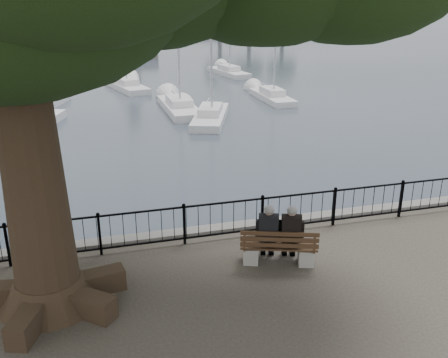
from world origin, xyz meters
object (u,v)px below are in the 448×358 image
object	(u,v)px
person_right	(290,235)
lion_monument	(128,38)
bench	(279,251)
person_left	(268,235)

from	to	relation	value
person_right	lion_monument	size ratio (longest dim) A/B	0.17
bench	lion_monument	distance (m)	48.95
bench	person_left	size ratio (longest dim) A/B	1.25
lion_monument	person_left	bearing A→B (deg)	-91.56
bench	person_right	bearing A→B (deg)	1.81
bench	lion_monument	size ratio (longest dim) A/B	0.21
person_right	lion_monument	world-z (taller)	lion_monument
person_left	lion_monument	size ratio (longest dim) A/B	0.17
bench	person_right	world-z (taller)	person_right
person_right	lion_monument	bearing A→B (deg)	89.00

